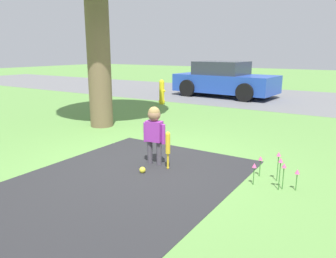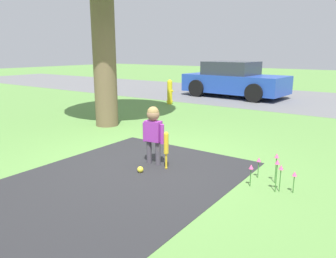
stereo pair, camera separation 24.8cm
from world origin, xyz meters
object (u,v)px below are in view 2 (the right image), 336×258
object	(u,v)px
child	(153,127)
sports_ball	(140,169)
baseball_bat	(166,145)
parked_car	(234,80)
fire_hydrant	(170,92)

from	to	relation	value
child	sports_ball	world-z (taller)	child
baseball_bat	sports_ball	size ratio (longest dim) A/B	6.32
child	parked_car	world-z (taller)	parked_car
baseball_bat	sports_ball	xyz separation A→B (m)	(-0.23, -0.35, -0.33)
sports_ball	child	bearing A→B (deg)	99.29
sports_ball	fire_hydrant	bearing A→B (deg)	120.99
child	fire_hydrant	distance (m)	6.08
baseball_bat	fire_hydrant	xyz separation A→B (m)	(-3.56, 5.20, 0.02)
fire_hydrant	sports_ball	bearing A→B (deg)	-59.01
baseball_bat	parked_car	bearing A→B (deg)	107.33
parked_car	baseball_bat	bearing A→B (deg)	-68.93
baseball_bat	parked_car	xyz separation A→B (m)	(-2.54, 8.15, 0.26)
parked_car	child	bearing A→B (deg)	-70.72
child	sports_ball	size ratio (longest dim) A/B	10.02
parked_car	sports_ball	bearing A→B (deg)	-71.02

